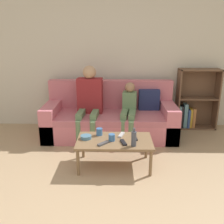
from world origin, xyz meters
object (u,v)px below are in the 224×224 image
object	(u,v)px
bookshelf	(193,104)
person_adult	(89,97)
snack_bowl	(86,137)
bottle	(134,138)
tv_remote_2	(123,142)
couch	(111,119)
tv_remote_3	(121,135)
cup_far	(112,137)
tv_remote_0	(135,138)
cup_near	(99,132)
person_child	(129,108)
coffee_table	(114,142)
tv_remote_1	(103,143)

from	to	relation	value
bookshelf	person_adult	world-z (taller)	person_adult
snack_bowl	bottle	distance (m)	0.66
tv_remote_2	snack_bowl	world-z (taller)	snack_bowl
couch	tv_remote_3	size ratio (longest dim) A/B	12.45
tv_remote_3	snack_bowl	distance (m)	0.48
cup_far	tv_remote_0	world-z (taller)	cup_far
bookshelf	cup_near	world-z (taller)	bookshelf
couch	bookshelf	distance (m)	1.58
bookshelf	cup_far	distance (m)	2.12
person_child	tv_remote_0	bearing A→B (deg)	-80.43
snack_bowl	couch	bearing A→B (deg)	74.18
couch	tv_remote_2	bearing A→B (deg)	-80.96
bookshelf	tv_remote_0	distance (m)	1.87
bookshelf	bottle	xyz separation A→B (m)	(-1.21, -1.67, 0.02)
tv_remote_0	tv_remote_3	world-z (taller)	same
coffee_table	bottle	distance (m)	0.33
cup_far	tv_remote_1	xyz separation A→B (m)	(-0.10, -0.11, -0.03)
cup_near	tv_remote_2	world-z (taller)	cup_near
tv_remote_0	tv_remote_2	bearing A→B (deg)	-142.11
cup_far	tv_remote_2	distance (m)	0.17
person_child	bottle	distance (m)	1.13
person_child	snack_bowl	bearing A→B (deg)	-116.27
cup_far	person_child	bearing A→B (deg)	74.96
person_adult	person_child	bearing A→B (deg)	-1.22
bookshelf	bottle	distance (m)	2.06
cup_far	bottle	distance (m)	0.32
couch	tv_remote_1	xyz separation A→B (m)	(-0.06, -1.23, 0.09)
couch	tv_remote_1	distance (m)	1.24
person_child	bookshelf	bearing A→B (deg)	31.06
person_child	cup_near	world-z (taller)	person_child
bookshelf	coffee_table	distance (m)	2.08
cup_near	bottle	xyz separation A→B (m)	(0.45, -0.34, 0.05)
tv_remote_1	snack_bowl	bearing A→B (deg)	-172.88
person_adult	person_child	xyz separation A→B (m)	(0.66, -0.06, -0.17)
tv_remote_1	bottle	bearing A→B (deg)	36.89
coffee_table	person_child	size ratio (longest dim) A/B	1.05
couch	cup_far	world-z (taller)	couch
cup_far	tv_remote_1	world-z (taller)	cup_far
couch	person_adult	size ratio (longest dim) A/B	1.82
person_child	tv_remote_2	distance (m)	1.07
person_adult	snack_bowl	distance (m)	1.02
snack_bowl	cup_near	bearing A→B (deg)	36.32
cup_far	tv_remote_3	xyz separation A→B (m)	(0.13, 0.17, -0.03)
person_adult	tv_remote_2	size ratio (longest dim) A/B	6.85
bookshelf	tv_remote_3	size ratio (longest dim) A/B	6.28
coffee_table	cup_near	xyz separation A→B (m)	(-0.21, 0.16, 0.09)
tv_remote_2	person_adult	bearing A→B (deg)	101.19
cup_near	tv_remote_3	size ratio (longest dim) A/B	0.56
bookshelf	person_child	xyz separation A→B (m)	(-1.22, -0.54, 0.07)
cup_near	bottle	world-z (taller)	bottle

